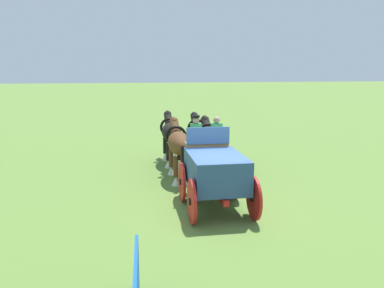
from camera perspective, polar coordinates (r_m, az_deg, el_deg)
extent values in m
plane|color=olive|center=(12.07, 3.41, -9.47)|extent=(220.00, 220.00, 0.00)
cube|color=#2D4C7A|center=(11.70, 3.48, -3.88)|extent=(2.46, 1.62, 0.98)
cube|color=brown|center=(12.98, 2.08, 0.00)|extent=(0.59, 1.42, 0.12)
cube|color=#2D4C7A|center=(13.51, 1.72, -2.46)|extent=(0.26, 1.26, 0.60)
cube|color=#2D4C7A|center=(12.63, 2.36, 1.24)|extent=(0.09, 1.41, 0.55)
cube|color=red|center=(11.87, 3.45, -6.63)|extent=(2.67, 0.21, 0.16)
cylinder|color=red|center=(12.63, -1.47, -5.52)|extent=(1.26, 0.10, 1.25)
cylinder|color=black|center=(12.63, -1.47, -5.52)|extent=(0.20, 0.18, 0.20)
cylinder|color=red|center=(12.98, 6.32, -5.13)|extent=(1.26, 0.10, 1.25)
cylinder|color=black|center=(12.98, 6.32, -5.13)|extent=(0.20, 0.18, 0.20)
cylinder|color=red|center=(10.80, -0.03, -8.41)|extent=(1.26, 0.10, 1.25)
cylinder|color=black|center=(10.80, -0.03, -8.41)|extent=(0.20, 0.18, 0.20)
cylinder|color=red|center=(11.21, 9.02, -7.82)|extent=(1.26, 0.10, 1.25)
cylinder|color=black|center=(11.21, 9.02, -7.82)|extent=(0.20, 0.18, 0.20)
cylinder|color=brown|center=(14.22, 1.21, -3.43)|extent=(2.60, 0.15, 0.10)
cube|color=#2D2D33|center=(13.01, 0.49, 0.66)|extent=(0.41, 0.33, 0.16)
cube|color=#338C4C|center=(12.85, 0.58, 1.77)|extent=(0.25, 0.36, 0.55)
sphere|color=tan|center=(12.79, 0.58, 3.47)|extent=(0.22, 0.22, 0.22)
cylinder|color=black|center=(12.78, 0.58, 4.05)|extent=(0.24, 0.24, 0.08)
cube|color=slate|center=(13.14, 3.45, 0.74)|extent=(0.41, 0.33, 0.16)
cube|color=#338C4C|center=(12.98, 3.58, 1.84)|extent=(0.25, 0.36, 0.55)
sphere|color=tan|center=(12.93, 3.60, 3.53)|extent=(0.22, 0.22, 0.22)
ellipsoid|color=brown|center=(14.83, -1.89, 0.13)|extent=(2.16, 0.88, 0.84)
cylinder|color=brown|center=(15.68, -3.07, -2.02)|extent=(0.18, 0.18, 0.75)
cone|color=silver|center=(15.81, -3.05, -3.91)|extent=(0.30, 0.30, 0.32)
cylinder|color=brown|center=(15.74, -1.39, -1.96)|extent=(0.18, 0.18, 0.75)
cone|color=silver|center=(15.86, -1.39, -3.84)|extent=(0.30, 0.30, 0.32)
cylinder|color=brown|center=(14.23, -2.40, -3.35)|extent=(0.18, 0.18, 0.75)
cone|color=silver|center=(14.37, -2.38, -5.42)|extent=(0.30, 0.30, 0.32)
cylinder|color=brown|center=(14.29, -0.56, -3.28)|extent=(0.18, 0.18, 0.75)
cone|color=silver|center=(14.43, -0.55, -5.34)|extent=(0.30, 0.30, 0.32)
cylinder|color=brown|center=(16.07, -2.52, 2.36)|extent=(0.95, 0.38, 0.81)
ellipsoid|color=brown|center=(16.39, -2.68, 3.44)|extent=(0.61, 0.27, 0.32)
cube|color=silver|center=(16.67, -2.80, 3.56)|extent=(0.06, 0.10, 0.24)
torus|color=black|center=(15.75, -2.35, 1.14)|extent=(0.14, 0.88, 0.88)
cylinder|color=black|center=(13.80, -1.27, -1.95)|extent=(0.14, 0.14, 0.80)
ellipsoid|color=black|center=(15.04, 3.03, 0.36)|extent=(1.93, 1.03, 1.00)
cylinder|color=black|center=(15.79, 1.51, -2.02)|extent=(0.18, 0.18, 0.72)
cone|color=silver|center=(15.91, 1.50, -3.82)|extent=(0.30, 0.30, 0.31)
cylinder|color=black|center=(15.90, 3.45, -1.95)|extent=(0.18, 0.18, 0.72)
cone|color=silver|center=(16.02, 3.43, -3.73)|extent=(0.30, 0.30, 0.31)
cylinder|color=black|center=(14.52, 2.50, -3.19)|extent=(0.18, 0.18, 0.72)
cone|color=silver|center=(14.65, 2.49, -5.13)|extent=(0.30, 0.30, 0.31)
cylinder|color=black|center=(14.64, 4.61, -3.09)|extent=(0.18, 0.18, 0.72)
cone|color=silver|center=(14.77, 4.58, -5.02)|extent=(0.30, 0.30, 0.31)
cylinder|color=black|center=(16.16, 2.11, 2.57)|extent=(0.95, 0.38, 0.81)
ellipsoid|color=black|center=(16.49, 1.86, 3.64)|extent=(0.61, 0.27, 0.32)
cube|color=silver|center=(16.76, 1.67, 3.76)|extent=(0.06, 0.10, 0.24)
torus|color=black|center=(15.85, 2.36, 1.28)|extent=(0.14, 1.02, 1.02)
cylinder|color=black|center=(14.14, 3.89, -1.57)|extent=(0.14, 0.14, 0.80)
ellipsoid|color=black|center=(17.37, -3.01, 1.72)|extent=(2.05, 0.88, 0.84)
cylinder|color=black|center=(18.17, -3.97, -0.23)|extent=(0.18, 0.18, 0.75)
cone|color=silver|center=(18.28, -3.95, -1.87)|extent=(0.30, 0.30, 0.32)
cylinder|color=black|center=(18.22, -2.51, -0.18)|extent=(0.18, 0.18, 0.75)
cone|color=silver|center=(18.33, -2.50, -1.82)|extent=(0.30, 0.30, 0.32)
cylinder|color=black|center=(16.78, -3.50, -1.16)|extent=(0.18, 0.18, 0.75)
cone|color=silver|center=(16.90, -3.48, -2.93)|extent=(0.30, 0.30, 0.32)
cylinder|color=black|center=(16.84, -1.93, -1.10)|extent=(0.18, 0.18, 0.75)
cone|color=silver|center=(16.96, -1.92, -2.87)|extent=(0.30, 0.30, 0.32)
cylinder|color=black|center=(18.58, -3.47, 3.52)|extent=(0.95, 0.38, 0.81)
ellipsoid|color=black|center=(18.91, -3.59, 4.43)|extent=(0.61, 0.27, 0.32)
cube|color=silver|center=(19.19, -3.68, 4.53)|extent=(0.06, 0.10, 0.24)
torus|color=black|center=(18.25, -3.34, 2.48)|extent=(0.14, 0.88, 0.88)
cylinder|color=black|center=(16.38, -2.58, 0.10)|extent=(0.14, 0.14, 0.80)
ellipsoid|color=black|center=(17.57, 1.21, 1.53)|extent=(2.11, 0.91, 0.87)
cylinder|color=black|center=(18.37, 0.05, -0.30)|extent=(0.18, 0.18, 0.68)
cone|color=silver|center=(18.47, 0.05, -1.77)|extent=(0.30, 0.30, 0.29)
cylinder|color=black|center=(18.45, 1.51, -0.25)|extent=(0.18, 0.18, 0.68)
cone|color=silver|center=(18.55, 1.50, -1.71)|extent=(0.30, 0.30, 0.29)
cylinder|color=black|center=(16.96, 0.86, -1.24)|extent=(0.18, 0.18, 0.68)
cone|color=silver|center=(17.06, 0.86, -2.83)|extent=(0.30, 0.30, 0.29)
cylinder|color=black|center=(17.05, 2.44, -1.19)|extent=(0.18, 0.18, 0.68)
cone|color=silver|center=(17.15, 2.42, -2.77)|extent=(0.30, 0.30, 0.29)
cylinder|color=black|center=(18.79, 0.48, 3.34)|extent=(0.95, 0.38, 0.81)
ellipsoid|color=black|center=(19.12, 0.29, 4.25)|extent=(0.61, 0.27, 0.32)
cube|color=silver|center=(19.39, 0.15, 4.35)|extent=(0.06, 0.10, 0.24)
torus|color=black|center=(18.47, 0.67, 2.31)|extent=(0.14, 0.90, 0.90)
cylinder|color=black|center=(16.57, 1.90, -0.10)|extent=(0.14, 0.14, 0.80)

